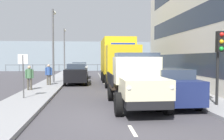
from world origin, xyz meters
TOP-DOWN VIEW (x-y plane):
  - ground_plane at (0.00, -10.07)m, footprint 80.00×80.00m
  - sidewalk_left at (-4.42, -10.07)m, footprint 2.20×37.40m
  - sidewalk_right at (4.42, -10.07)m, footprint 2.20×37.40m
  - road_centreline_markings at (0.00, -8.81)m, footprint 0.12×32.27m
  - sea_horizon at (0.00, -31.78)m, footprint 80.00×0.80m
  - seawall_railing at (-0.00, -28.18)m, footprint 28.08×0.08m
  - truck_vintage_cream at (-0.75, -1.41)m, footprint 2.17×5.64m
  - lorry_cargo_yellow at (-1.13, -11.03)m, footprint 2.58×8.20m
  - car_navy_kerbside_near at (-2.37, -1.98)m, footprint 1.88×4.39m
  - car_maroon_kerbside_1 at (-2.37, -8.18)m, footprint 1.77×3.83m
  - car_teal_kerbside_2 at (-2.37, -12.84)m, footprint 1.83×4.45m
  - car_black_oppositeside_0 at (2.37, -11.24)m, footprint 1.87×4.16m
  - car_white_oppositeside_1 at (2.37, -17.13)m, footprint 1.86×4.09m
  - pedestrian_strolling at (5.13, -6.69)m, footprint 0.53×0.34m
  - pedestrian_in_dark_coat at (4.37, -9.40)m, footprint 0.53×0.34m
  - traffic_light_near at (-4.27, -0.92)m, footprint 0.28×0.41m
  - lamp_post_promenade at (4.28, -11.30)m, footprint 0.32×1.14m
  - lamp_post_far at (4.38, -20.95)m, footprint 0.32×1.14m
  - street_sign at (4.66, -3.64)m, footprint 0.50×0.07m

SIDE VIEW (x-z plane):
  - ground_plane at x=0.00m, z-range 0.00..0.00m
  - road_centreline_markings at x=0.00m, z-range 0.00..0.01m
  - sidewalk_left at x=-4.42m, z-range 0.00..0.15m
  - sidewalk_right at x=4.42m, z-range 0.00..0.15m
  - car_maroon_kerbside_1 at x=-2.37m, z-range 0.03..1.75m
  - car_white_oppositeside_1 at x=2.37m, z-range 0.04..1.76m
  - car_black_oppositeside_0 at x=2.37m, z-range 0.04..1.76m
  - car_teal_kerbside_2 at x=-2.37m, z-range 0.04..1.76m
  - car_navy_kerbside_near at x=-2.37m, z-range 0.04..1.76m
  - seawall_railing at x=0.00m, z-range 0.32..1.52m
  - pedestrian_strolling at x=5.13m, z-range 0.28..1.85m
  - pedestrian_in_dark_coat at x=4.37m, z-range 0.28..1.85m
  - truck_vintage_cream at x=-0.75m, z-range -0.04..2.39m
  - street_sign at x=4.66m, z-range 0.56..2.81m
  - lorry_cargo_yellow at x=-1.13m, z-range 0.14..4.01m
  - traffic_light_near at x=-4.27m, z-range 0.87..4.07m
  - sea_horizon at x=0.00m, z-range 0.00..5.00m
  - lamp_post_far at x=4.38m, z-range 0.75..6.45m
  - lamp_post_promenade at x=4.28m, z-range 0.76..6.86m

